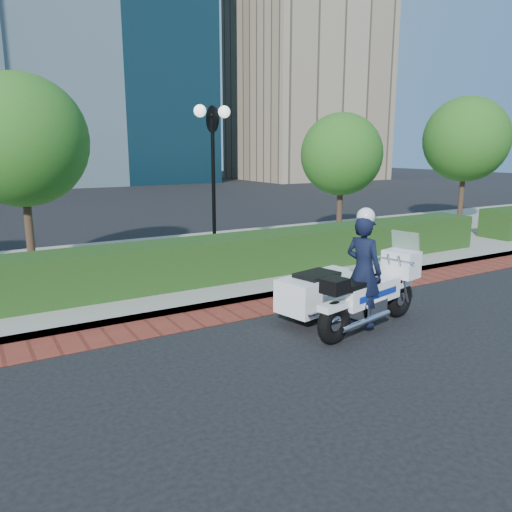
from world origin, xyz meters
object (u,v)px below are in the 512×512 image
lamppost (213,160)px  police_motorcycle (348,285)px  tree_c (341,155)px  tree_b (21,141)px  tree_d (466,139)px

lamppost → police_motorcycle: size_ratio=1.52×
tree_c → lamppost: bearing=-166.7°
tree_b → police_motorcycle: size_ratio=1.77×
tree_c → tree_b: bearing=180.0°
tree_d → police_motorcycle: bearing=-150.5°
tree_c → police_motorcycle: bearing=-128.8°
tree_c → tree_d: bearing=0.0°
tree_b → tree_d: bearing=0.0°
lamppost → tree_d: bearing=6.2°
lamppost → tree_b: (-4.50, 1.30, 0.48)m
tree_b → tree_c: bearing=-0.0°
tree_c → tree_d: size_ratio=0.83×
tree_d → police_motorcycle: 13.96m
police_motorcycle → lamppost: bearing=78.6°
tree_d → tree_c: bearing=-180.0°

